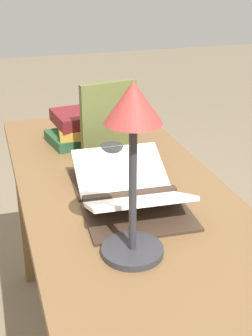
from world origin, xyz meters
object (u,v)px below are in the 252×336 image
Objects in this scene: book_stack_tall at (88,126)px; coffee_mug at (111,158)px; reading_lamp at (133,139)px; open_book at (129,190)px; book_standing_upright at (109,120)px.

book_stack_tall reaches higher than coffee_mug.
coffee_mug is (0.45, -0.08, -0.24)m from reading_lamp.
open_book is 4.72× the size of coffee_mug.
book_stack_tall is 0.19m from book_standing_upright.
book_standing_upright is 2.72× the size of coffee_mug.
coffee_mug is at bearing -178.14° from book_stack_tall.
coffee_mug is (-0.29, -0.01, -0.01)m from book_stack_tall.
reading_lamp reaches higher than open_book.
open_book is 0.33m from book_standing_upright.
open_book is 0.49m from book_stack_tall.
reading_lamp is at bearing 160.87° from book_standing_upright.
book_standing_upright reaches higher than book_stack_tall.
book_standing_upright is at bearing -168.04° from book_stack_tall.
open_book is at bearing -15.66° from reading_lamp.
book_stack_tall reaches higher than open_book.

